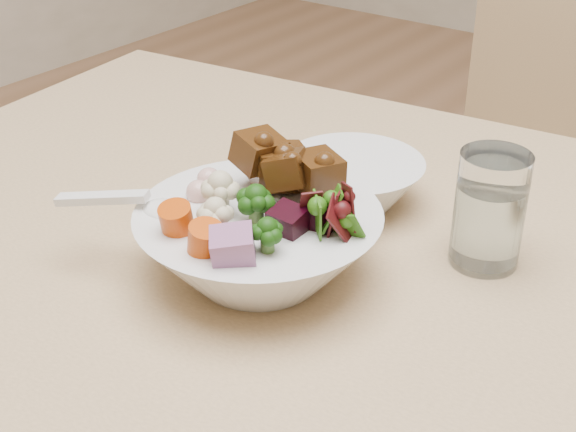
{
  "coord_description": "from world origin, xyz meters",
  "views": [
    {
      "loc": [
        0.22,
        -0.56,
        1.13
      ],
      "look_at": [
        -0.14,
        -0.07,
        0.79
      ],
      "focal_mm": 50.0,
      "sensor_mm": 36.0,
      "label": 1
    }
  ],
  "objects_px": {
    "water_glass": "(489,214)",
    "dining_table": "(520,410)",
    "side_bowl": "(353,183)",
    "food_bowl": "(261,239)",
    "chair_far": "(526,201)"
  },
  "relations": [
    {
      "from": "food_bowl",
      "to": "side_bowl",
      "type": "xyz_separation_m",
      "value": [
        -0.01,
        0.16,
        -0.01
      ]
    },
    {
      "from": "side_bowl",
      "to": "food_bowl",
      "type": "bearing_deg",
      "value": -87.72
    },
    {
      "from": "chair_far",
      "to": "food_bowl",
      "type": "relative_size",
      "value": 3.87
    },
    {
      "from": "chair_far",
      "to": "water_glass",
      "type": "xyz_separation_m",
      "value": [
        0.15,
        -0.58,
        0.29
      ]
    },
    {
      "from": "water_glass",
      "to": "side_bowl",
      "type": "distance_m",
      "value": 0.16
    },
    {
      "from": "water_glass",
      "to": "dining_table",
      "type": "bearing_deg",
      "value": -46.48
    },
    {
      "from": "dining_table",
      "to": "food_bowl",
      "type": "distance_m",
      "value": 0.27
    },
    {
      "from": "dining_table",
      "to": "side_bowl",
      "type": "relative_size",
      "value": 10.83
    },
    {
      "from": "food_bowl",
      "to": "water_glass",
      "type": "xyz_separation_m",
      "value": [
        0.15,
        0.14,
        0.01
      ]
    },
    {
      "from": "chair_far",
      "to": "food_bowl",
      "type": "height_order",
      "value": "chair_far"
    },
    {
      "from": "chair_far",
      "to": "food_bowl",
      "type": "distance_m",
      "value": 0.77
    },
    {
      "from": "dining_table",
      "to": "chair_far",
      "type": "xyz_separation_m",
      "value": [
        -0.24,
        0.67,
        -0.16
      ]
    },
    {
      "from": "dining_table",
      "to": "food_bowl",
      "type": "xyz_separation_m",
      "value": [
        -0.24,
        -0.05,
        0.11
      ]
    },
    {
      "from": "food_bowl",
      "to": "water_glass",
      "type": "relative_size",
      "value": 2.0
    },
    {
      "from": "chair_far",
      "to": "water_glass",
      "type": "bearing_deg",
      "value": -66.89
    }
  ]
}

